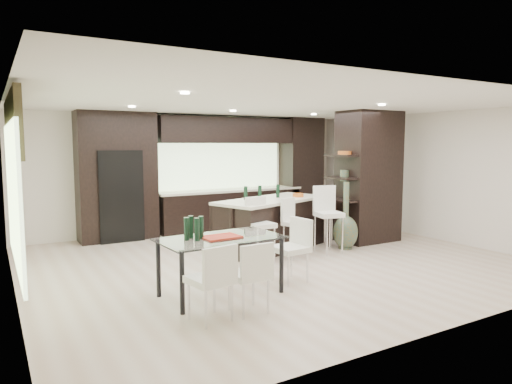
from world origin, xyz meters
TOP-DOWN VIEW (x-y plane):
  - ground at (0.00, 0.00)m, footprint 8.00×8.00m
  - back_wall at (0.00, 3.50)m, footprint 8.00×0.02m
  - left_wall at (-4.00, 0.00)m, footprint 0.02×7.00m
  - right_wall at (4.00, 0.00)m, footprint 0.02×7.00m
  - ceiling at (0.00, 0.00)m, footprint 8.00×7.00m
  - window_left at (-3.96, 0.20)m, footprint 0.04×3.20m
  - window_back at (0.60, 3.46)m, footprint 3.40×0.04m
  - stone_accent at (-3.93, 0.20)m, footprint 0.08×3.00m
  - ceiling_spots at (0.00, 0.25)m, footprint 4.00×3.00m
  - back_cabinetry at (0.50, 3.17)m, footprint 6.80×0.68m
  - refrigerator at (-1.90, 3.12)m, footprint 0.90×0.68m
  - partition_column at (2.60, 0.40)m, footprint 1.20×0.80m
  - kitchen_island at (0.44, 0.75)m, footprint 2.56×1.72m
  - stool_left at (-0.28, -0.06)m, footprint 0.41×0.41m
  - stool_mid at (0.44, -0.05)m, footprint 0.49×0.49m
  - stool_right at (1.17, -0.08)m, footprint 0.54×0.54m
  - bench at (1.30, 1.57)m, footprint 1.38×0.81m
  - floor_vase at (1.68, 0.04)m, footprint 0.52×0.52m
  - dining_table at (-1.60, -1.18)m, footprint 1.67×1.00m
  - chair_near at (-1.60, -1.94)m, footprint 0.45×0.45m
  - chair_far at (-2.11, -1.95)m, footprint 0.52×0.52m
  - chair_end at (-0.47, -1.18)m, footprint 0.51×0.51m

SIDE VIEW (x-z plane):
  - ground at x=0.00m, z-range 0.00..0.00m
  - bench at x=1.30m, z-range 0.00..0.50m
  - dining_table at x=-1.60m, z-range 0.00..0.78m
  - chair_near at x=-1.60m, z-range 0.00..0.81m
  - chair_far at x=-2.11m, z-range 0.00..0.84m
  - stool_mid at x=0.44m, z-range 0.00..0.86m
  - chair_end at x=-0.47m, z-range 0.00..0.86m
  - stool_left at x=-0.28m, z-range 0.00..0.91m
  - kitchen_island at x=0.44m, z-range 0.00..0.98m
  - stool_right at x=1.17m, z-range 0.00..1.01m
  - floor_vase at x=1.68m, z-range 0.00..1.31m
  - refrigerator at x=-1.90m, z-range 0.00..1.90m
  - back_wall at x=0.00m, z-range 0.00..2.70m
  - left_wall at x=-4.00m, z-range 0.00..2.70m
  - right_wall at x=4.00m, z-range 0.00..2.70m
  - window_left at x=-3.96m, z-range 0.40..2.30m
  - back_cabinetry at x=0.50m, z-range 0.00..2.70m
  - partition_column at x=2.60m, z-range 0.00..2.70m
  - window_back at x=0.60m, z-range 0.95..2.15m
  - stone_accent at x=-3.93m, z-range 1.85..2.65m
  - ceiling_spots at x=0.00m, z-range 2.67..2.69m
  - ceiling at x=0.00m, z-range 2.69..2.71m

